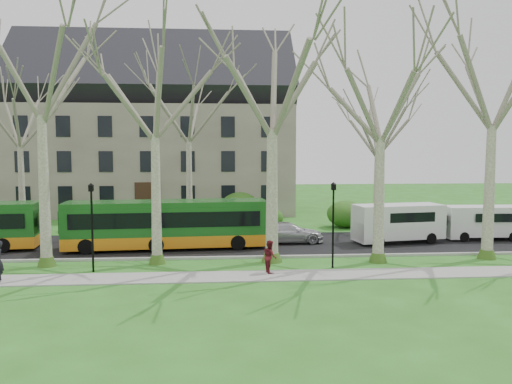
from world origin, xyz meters
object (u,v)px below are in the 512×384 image
(sedan, at_px, (288,233))
(van_a, at_px, (398,224))
(van_b, at_px, (483,223))
(pedestrian_b, at_px, (270,256))
(bus_follow, at_px, (167,224))

(sedan, xyz_separation_m, van_a, (7.05, -0.44, 0.57))
(van_a, relative_size, van_b, 1.11)
(sedan, xyz_separation_m, van_b, (13.09, 0.26, 0.45))
(van_b, bearing_deg, pedestrian_b, -150.35)
(pedestrian_b, bearing_deg, bus_follow, 30.84)
(bus_follow, height_order, pedestrian_b, bus_follow)
(sedan, relative_size, pedestrian_b, 2.86)
(bus_follow, height_order, van_a, bus_follow)
(bus_follow, bearing_deg, van_b, 0.42)
(bus_follow, relative_size, pedestrian_b, 7.55)
(van_a, distance_m, van_b, 6.08)
(bus_follow, xyz_separation_m, pedestrian_b, (5.61, -6.39, -0.70))
(bus_follow, distance_m, sedan, 7.72)
(bus_follow, bearing_deg, pedestrian_b, -52.55)
(bus_follow, xyz_separation_m, sedan, (7.57, 1.29, -0.84))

